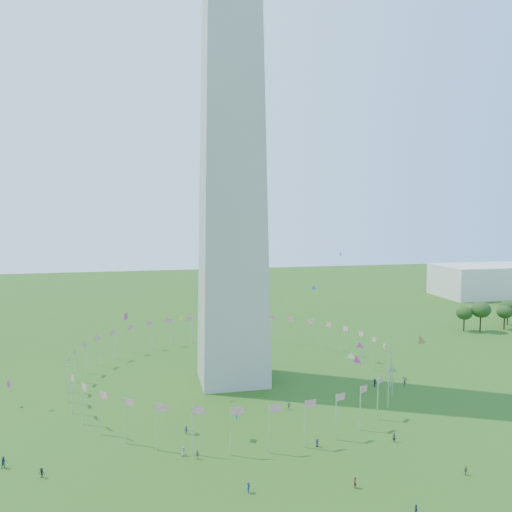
# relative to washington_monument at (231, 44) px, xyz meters

# --- Properties ---
(ground) EXTENTS (600.00, 600.00, 0.00)m
(ground) POSITION_rel_washington_monument_xyz_m (0.00, -50.00, -84.50)
(ground) COLOR #204710
(ground) RESTS_ON ground
(washington_monument) EXTENTS (16.80, 16.80, 169.00)m
(washington_monument) POSITION_rel_washington_monument_xyz_m (0.00, 0.00, 0.00)
(washington_monument) COLOR #AAA597
(washington_monument) RESTS_ON ground
(flag_ring) EXTENTS (80.24, 80.24, 9.00)m
(flag_ring) POSITION_rel_washington_monument_xyz_m (-0.00, 0.00, -80.00)
(flag_ring) COLOR silver
(flag_ring) RESTS_ON ground
(gov_building_east_a) EXTENTS (50.00, 30.00, 16.00)m
(gov_building_east_a) POSITION_rel_washington_monument_xyz_m (150.00, 100.00, -76.50)
(gov_building_east_a) COLOR beige
(gov_building_east_a) RESTS_ON ground
(crowd) EXTENTS (100.01, 78.70, 2.04)m
(crowd) POSITION_rel_washington_monument_xyz_m (6.16, -45.19, -83.61)
(crowd) COLOR black
(crowd) RESTS_ON ground
(kites_aloft) EXTENTS (127.93, 63.17, 41.01)m
(kites_aloft) POSITION_rel_washington_monument_xyz_m (15.22, -29.13, -65.98)
(kites_aloft) COLOR #CC2699
(kites_aloft) RESTS_ON ground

